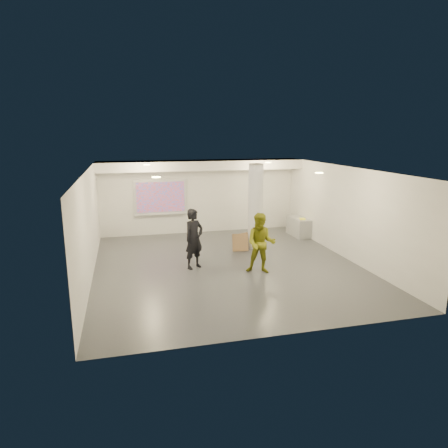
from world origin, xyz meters
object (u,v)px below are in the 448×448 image
object	(u,v)px
projection_screen	(161,197)
man	(261,243)
credenza	(299,227)
woman	(194,239)
column	(255,206)

from	to	relation	value
projection_screen	man	xyz separation A→B (m)	(2.41, -5.27, -0.63)
projection_screen	credenza	size ratio (longest dim) A/B	1.65
credenza	woman	size ratio (longest dim) A/B	0.69
credenza	man	world-z (taller)	man
man	column	bearing A→B (deg)	98.35
credenza	projection_screen	bearing A→B (deg)	162.52
projection_screen	woman	world-z (taller)	projection_screen
column	man	bearing A→B (deg)	-104.78
column	woman	bearing A→B (deg)	-145.56
credenza	woman	xyz separation A→B (m)	(-4.74, -2.85, 0.55)
column	woman	world-z (taller)	column
woman	man	xyz separation A→B (m)	(1.83, -0.89, -0.02)
column	credenza	xyz separation A→B (m)	(2.22, 1.12, -1.13)
woman	man	distance (m)	2.03
woman	column	bearing A→B (deg)	3.29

